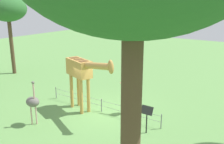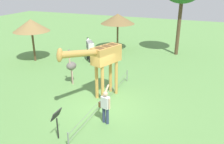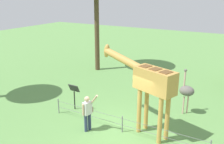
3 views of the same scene
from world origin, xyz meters
name	(u,v)px [view 2 (image 2 of 3)]	position (x,y,z in m)	size (l,w,h in m)	color
ground_plane	(103,106)	(0.00, 0.00, 0.00)	(60.00, 60.00, 0.00)	#60934C
giraffe	(102,58)	(-0.84, -0.41, 2.28)	(3.89, 1.80, 3.40)	#C69347
visitor	(105,105)	(1.33, 0.72, 0.90)	(0.68, 0.59, 1.73)	navy
zebra	(90,46)	(-6.32, -3.94, 1.16)	(1.62, 1.33, 1.66)	black
ostrich	(71,66)	(-1.86, -2.93, 1.18)	(0.70, 0.56, 2.25)	#CC9E93
shade_hut_near	(118,19)	(-9.85, -2.95, 2.86)	(3.00, 3.00, 3.30)	brown
shade_hut_far	(31,25)	(-4.61, -8.01, 2.82)	(2.77, 2.77, 3.30)	brown
info_sign	(57,118)	(3.10, -0.62, 0.95)	(0.56, 0.21, 1.32)	black
wire_fence	(105,100)	(0.00, 0.12, 0.40)	(7.05, 0.05, 0.75)	slate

